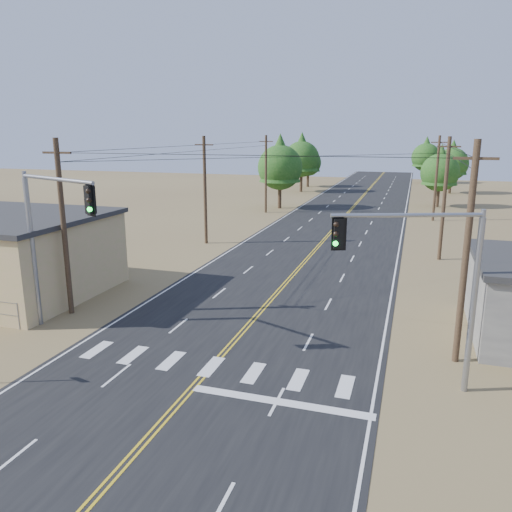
% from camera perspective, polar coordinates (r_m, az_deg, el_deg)
% --- Properties ---
extents(ground, '(220.00, 220.00, 0.00)m').
position_cam_1_polar(ground, '(17.08, -16.44, -23.56)').
color(ground, olive).
rests_on(ground, ground).
extents(road, '(15.00, 200.00, 0.02)m').
position_cam_1_polar(road, '(43.03, 6.20, 0.04)').
color(road, black).
rests_on(road, ground).
extents(utility_pole_left_near, '(1.80, 0.30, 10.00)m').
position_cam_1_polar(utility_pole_left_near, '(30.04, -21.12, 3.13)').
color(utility_pole_left_near, '#4C3826').
rests_on(utility_pole_left_near, ground).
extents(utility_pole_left_mid, '(1.80, 0.30, 10.00)m').
position_cam_1_polar(utility_pole_left_mid, '(47.14, -5.85, 7.56)').
color(utility_pole_left_mid, '#4C3826').
rests_on(utility_pole_left_mid, ground).
extents(utility_pole_left_far, '(1.80, 0.30, 10.00)m').
position_cam_1_polar(utility_pole_left_far, '(65.90, 1.14, 9.41)').
color(utility_pole_left_far, '#4C3826').
rests_on(utility_pole_left_far, ground).
extents(utility_pole_right_near, '(1.80, 0.30, 10.00)m').
position_cam_1_polar(utility_pole_right_near, '(23.68, 22.88, 0.29)').
color(utility_pole_right_near, '#4C3826').
rests_on(utility_pole_right_near, ground).
extents(utility_pole_right_mid, '(1.80, 0.30, 10.00)m').
position_cam_1_polar(utility_pole_right_mid, '(43.36, 20.73, 6.20)').
color(utility_pole_right_mid, '#4C3826').
rests_on(utility_pole_right_mid, ground).
extents(utility_pole_right_far, '(1.80, 0.30, 10.00)m').
position_cam_1_polar(utility_pole_right_far, '(63.25, 19.91, 8.41)').
color(utility_pole_right_far, '#4C3826').
rests_on(utility_pole_right_far, ground).
extents(signal_mast_left, '(5.98, 2.70, 8.34)m').
position_cam_1_polar(signal_mast_left, '(27.18, -22.77, 2.98)').
color(signal_mast_left, gray).
rests_on(signal_mast_left, ground).
extents(signal_mast_right, '(5.55, 2.26, 7.47)m').
position_cam_1_polar(signal_mast_right, '(20.30, 19.71, -1.81)').
color(signal_mast_right, gray).
rests_on(signal_mast_right, ground).
extents(tree_left_near, '(6.15, 6.15, 10.25)m').
position_cam_1_polar(tree_left_near, '(69.80, 2.77, 10.59)').
color(tree_left_near, '#3F2D1E').
rests_on(tree_left_near, ground).
extents(tree_left_mid, '(6.29, 6.29, 10.49)m').
position_cam_1_polar(tree_left_mid, '(90.30, 5.25, 11.38)').
color(tree_left_mid, '#3F2D1E').
rests_on(tree_left_mid, ground).
extents(tree_left_far, '(5.03, 5.03, 8.39)m').
position_cam_1_polar(tree_left_far, '(99.17, 5.99, 10.83)').
color(tree_left_far, '#3F2D1E').
rests_on(tree_left_far, ground).
extents(tree_right_near, '(5.30, 5.30, 8.83)m').
position_cam_1_polar(tree_right_near, '(75.53, 20.31, 9.35)').
color(tree_right_near, '#3F2D1E').
rests_on(tree_right_near, ground).
extents(tree_right_mid, '(5.53, 5.53, 9.22)m').
position_cam_1_polar(tree_right_mid, '(93.82, 21.52, 10.11)').
color(tree_right_mid, '#3F2D1E').
rests_on(tree_right_mid, ground).
extents(tree_right_far, '(5.82, 5.82, 9.69)m').
position_cam_1_polar(tree_right_far, '(111.88, 18.86, 10.93)').
color(tree_right_far, '#3F2D1E').
rests_on(tree_right_far, ground).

